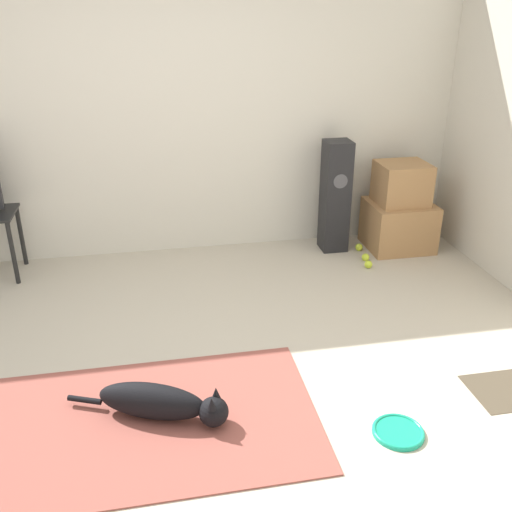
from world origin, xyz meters
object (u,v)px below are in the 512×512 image
object	(u,v)px
frisbee	(398,432)
tennis_ball_near_speaker	(359,247)
cardboard_box_upper	(402,183)
floor_speaker	(335,197)
dog	(162,403)
tennis_ball_by_boxes	(368,264)
tennis_ball_loose_on_carpet	(365,257)
cardboard_box_lower	(398,225)

from	to	relation	value
frisbee	tennis_ball_near_speaker	xyz separation A→B (m)	(0.64, 2.31, 0.02)
cardboard_box_upper	floor_speaker	distance (m)	0.59
dog	cardboard_box_upper	bearing A→B (deg)	41.85
frisbee	cardboard_box_upper	world-z (taller)	cardboard_box_upper
frisbee	tennis_ball_by_boxes	bearing A→B (deg)	73.25
tennis_ball_near_speaker	tennis_ball_loose_on_carpet	size ratio (longest dim) A/B	1.00
cardboard_box_upper	tennis_ball_by_boxes	xyz separation A→B (m)	(-0.41, -0.38, -0.57)
dog	frisbee	size ratio (longest dim) A/B	3.17
cardboard_box_upper	tennis_ball_by_boxes	world-z (taller)	cardboard_box_upper
dog	floor_speaker	bearing A→B (deg)	51.67
cardboard_box_upper	tennis_ball_loose_on_carpet	size ratio (longest dim) A/B	6.50
tennis_ball_near_speaker	dog	bearing A→B (deg)	-133.34
dog	frisbee	distance (m)	1.26
tennis_ball_by_boxes	tennis_ball_near_speaker	xyz separation A→B (m)	(0.05, 0.36, 0.00)
cardboard_box_lower	tennis_ball_loose_on_carpet	bearing A→B (deg)	-148.94
cardboard_box_upper	floor_speaker	world-z (taller)	floor_speaker
cardboard_box_lower	cardboard_box_upper	xyz separation A→B (m)	(-0.01, 0.00, 0.39)
frisbee	tennis_ball_loose_on_carpet	distance (m)	2.18
dog	floor_speaker	world-z (taller)	floor_speaker
frisbee	floor_speaker	distance (m)	2.49
floor_speaker	tennis_ball_loose_on_carpet	world-z (taller)	floor_speaker
cardboard_box_lower	tennis_ball_by_boxes	bearing A→B (deg)	-137.97
floor_speaker	tennis_ball_loose_on_carpet	size ratio (longest dim) A/B	14.99
dog	floor_speaker	xyz separation A→B (m)	(1.62, 2.06, 0.39)
dog	frisbee	xyz separation A→B (m)	(1.21, -0.35, -0.10)
dog	tennis_ball_loose_on_carpet	world-z (taller)	dog
frisbee	cardboard_box_upper	size ratio (longest dim) A/B	0.64
tennis_ball_by_boxes	tennis_ball_loose_on_carpet	world-z (taller)	same
dog	cardboard_box_upper	size ratio (longest dim) A/B	2.01
frisbee	cardboard_box_upper	xyz separation A→B (m)	(0.99, 2.32, 0.59)
floor_speaker	tennis_ball_loose_on_carpet	bearing A→B (deg)	-58.42
cardboard_box_lower	floor_speaker	xyz separation A→B (m)	(-0.59, 0.09, 0.28)
tennis_ball_by_boxes	tennis_ball_near_speaker	size ratio (longest dim) A/B	1.00
tennis_ball_by_boxes	frisbee	bearing A→B (deg)	-106.75
cardboard_box_upper	floor_speaker	bearing A→B (deg)	171.82
frisbee	dog	bearing A→B (deg)	163.75
cardboard_box_lower	tennis_ball_near_speaker	distance (m)	0.41
tennis_ball_loose_on_carpet	dog	bearing A→B (deg)	-136.41
dog	tennis_ball_loose_on_carpet	size ratio (longest dim) A/B	13.08
cardboard_box_upper	frisbee	bearing A→B (deg)	-113.14
cardboard_box_lower	floor_speaker	bearing A→B (deg)	171.73
floor_speaker	tennis_ball_near_speaker	world-z (taller)	floor_speaker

